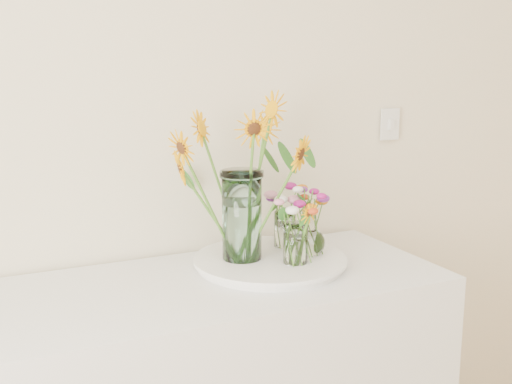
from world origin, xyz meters
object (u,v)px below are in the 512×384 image
tray (270,263)px  mason_jar (242,216)px  small_vase_b (310,234)px  small_vase_c (285,230)px  small_vase_a (296,244)px

tray → mason_jar: bearing=161.3°
small_vase_b → small_vase_c: size_ratio=1.15×
mason_jar → tray: bearing=-18.7°
tray → mason_jar: size_ratio=1.61×
small_vase_a → small_vase_c: bearing=72.8°
mason_jar → small_vase_b: size_ratio=2.03×
mason_jar → small_vase_b: (0.22, -0.05, -0.07)m
mason_jar → small_vase_b: mason_jar is taller
tray → small_vase_b: (0.13, -0.02, 0.08)m
tray → small_vase_a: size_ratio=3.55×
small_vase_a → small_vase_b: bearing=35.7°
tray → small_vase_b: 0.16m
tray → small_vase_c: 0.15m
tray → small_vase_a: (0.05, -0.08, 0.08)m
small_vase_b → small_vase_c: small_vase_b is taller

